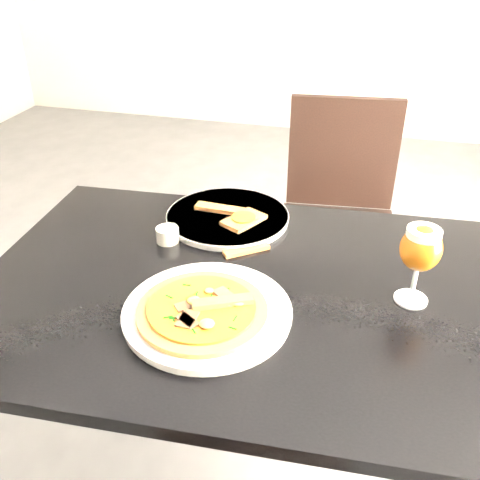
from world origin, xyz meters
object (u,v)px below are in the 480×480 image
(dining_table, at_px, (250,318))
(pizza, at_px, (203,310))
(chair_far, at_px, (338,216))
(beer_glass, at_px, (421,249))

(dining_table, bearing_deg, pizza, -118.19)
(chair_far, relative_size, beer_glass, 5.17)
(chair_far, xyz_separation_m, beer_glass, (0.21, -0.81, 0.38))
(pizza, xyz_separation_m, beer_glass, (0.40, 0.17, 0.10))
(dining_table, bearing_deg, chair_far, 77.90)
(beer_glass, bearing_deg, dining_table, -173.89)
(dining_table, height_order, beer_glass, beer_glass)
(pizza, bearing_deg, chair_far, 79.02)
(dining_table, relative_size, chair_far, 1.38)
(dining_table, relative_size, pizza, 4.82)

